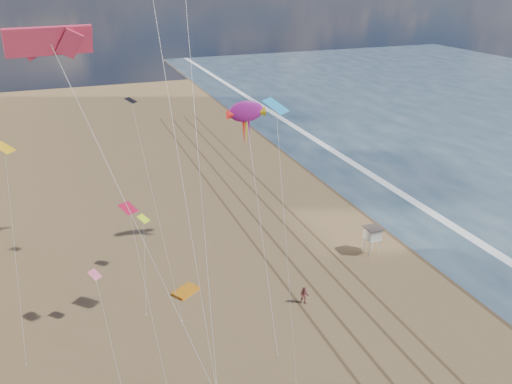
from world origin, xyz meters
TOP-DOWN VIEW (x-y plane):
  - wet_sand at (19.00, 40.00)m, footprint 260.00×260.00m
  - foam at (23.20, 40.00)m, footprint 260.00×260.00m
  - tracks at (2.55, 30.00)m, footprint 7.68×120.00m
  - lifeguard_stand at (10.18, 25.97)m, footprint 1.77×1.77m
  - grounded_kite at (-10.69, 25.93)m, footprint 2.88×2.63m
  - show_kite at (-2.10, 32.23)m, footprint 4.07×9.35m
  - kite_flyer_b at (-0.74, 20.24)m, footprint 1.12×1.04m
  - small_kites at (-13.82, 23.80)m, footprint 20.87×16.11m

SIDE VIEW (x-z plane):
  - wet_sand at x=19.00m, z-range 0.00..0.00m
  - foam at x=23.20m, z-range 0.00..0.00m
  - tracks at x=2.55m, z-range 0.00..0.01m
  - grounded_kite at x=-10.69m, z-range 0.00..0.28m
  - kite_flyer_b at x=-0.74m, z-range 0.00..1.84m
  - lifeguard_stand at x=10.18m, z-range 0.86..4.05m
  - small_kites at x=-13.82m, z-range 6.54..22.06m
  - show_kite at x=-2.10m, z-range 3.90..27.28m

